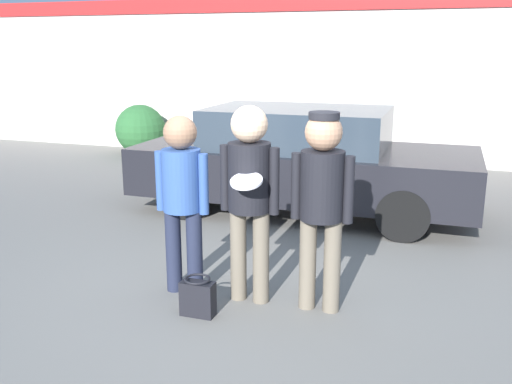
{
  "coord_description": "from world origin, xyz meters",
  "views": [
    {
      "loc": [
        1.67,
        -4.81,
        2.3
      ],
      "look_at": [
        0.04,
        0.0,
        0.99
      ],
      "focal_mm": 40.0,
      "sensor_mm": 36.0,
      "label": 1
    }
  ],
  "objects_px": {
    "person_middle_with_frisbee": "(249,185)",
    "person_right": "(322,193)",
    "handbag": "(198,297)",
    "person_left": "(182,190)",
    "parked_car_near": "(302,160)",
    "shrub": "(140,129)"
  },
  "relations": [
    {
      "from": "parked_car_near",
      "to": "person_middle_with_frisbee",
      "type": "bearing_deg",
      "value": -84.76
    },
    {
      "from": "person_middle_with_frisbee",
      "to": "handbag",
      "type": "distance_m",
      "value": 1.08
    },
    {
      "from": "person_left",
      "to": "shrub",
      "type": "bearing_deg",
      "value": 122.9
    },
    {
      "from": "person_left",
      "to": "handbag",
      "type": "distance_m",
      "value": 1.0
    },
    {
      "from": "parked_car_near",
      "to": "handbag",
      "type": "xyz_separation_m",
      "value": [
        -0.05,
        -3.45,
        -0.57
      ]
    },
    {
      "from": "person_middle_with_frisbee",
      "to": "parked_car_near",
      "type": "xyz_separation_m",
      "value": [
        -0.28,
        3.0,
        -0.36
      ]
    },
    {
      "from": "person_right",
      "to": "parked_car_near",
      "type": "bearing_deg",
      "value": 107.25
    },
    {
      "from": "person_right",
      "to": "handbag",
      "type": "xyz_separation_m",
      "value": [
        -0.98,
        -0.47,
        -0.91
      ]
    },
    {
      "from": "person_middle_with_frisbee",
      "to": "person_right",
      "type": "height_order",
      "value": "person_middle_with_frisbee"
    },
    {
      "from": "person_left",
      "to": "person_right",
      "type": "xyz_separation_m",
      "value": [
        1.3,
        0.05,
        0.07
      ]
    },
    {
      "from": "person_left",
      "to": "handbag",
      "type": "bearing_deg",
      "value": -52.22
    },
    {
      "from": "person_left",
      "to": "person_middle_with_frisbee",
      "type": "relative_size",
      "value": 0.94
    },
    {
      "from": "person_middle_with_frisbee",
      "to": "person_right",
      "type": "distance_m",
      "value": 0.65
    },
    {
      "from": "shrub",
      "to": "parked_car_near",
      "type": "bearing_deg",
      "value": -36.11
    },
    {
      "from": "person_middle_with_frisbee",
      "to": "person_right",
      "type": "relative_size",
      "value": 1.02
    },
    {
      "from": "person_right",
      "to": "shrub",
      "type": "height_order",
      "value": "person_right"
    },
    {
      "from": "person_right",
      "to": "handbag",
      "type": "height_order",
      "value": "person_right"
    },
    {
      "from": "parked_car_near",
      "to": "handbag",
      "type": "height_order",
      "value": "parked_car_near"
    },
    {
      "from": "person_right",
      "to": "person_left",
      "type": "bearing_deg",
      "value": -178.02
    },
    {
      "from": "handbag",
      "to": "person_middle_with_frisbee",
      "type": "bearing_deg",
      "value": 53.75
    },
    {
      "from": "person_left",
      "to": "person_middle_with_frisbee",
      "type": "distance_m",
      "value": 0.66
    },
    {
      "from": "person_left",
      "to": "shrub",
      "type": "xyz_separation_m",
      "value": [
        -4.04,
        6.25,
        -0.48
      ]
    }
  ]
}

